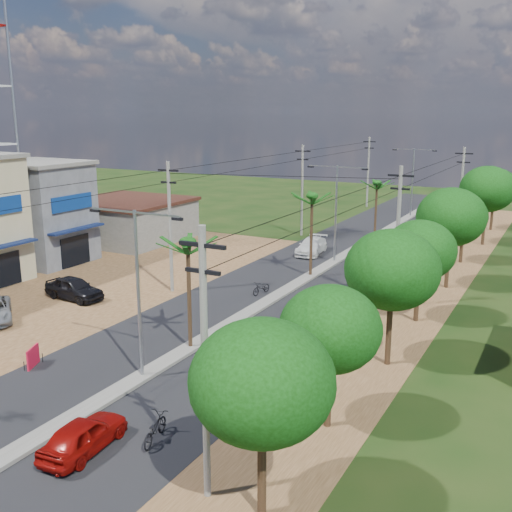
{
  "coord_description": "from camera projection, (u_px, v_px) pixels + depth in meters",
  "views": [
    {
      "loc": [
        17.01,
        -20.36,
        12.24
      ],
      "look_at": [
        -0.98,
        13.13,
        3.0
      ],
      "focal_mm": 42.0,
      "sensor_mm": 36.0,
      "label": 1
    }
  ],
  "objects": [
    {
      "name": "median",
      "position": [
        300.0,
        282.0,
        43.53
      ],
      "size": [
        1.0,
        90.0,
        0.18
      ],
      "primitive_type": "cube",
      "color": "#605E56",
      "rests_on": "ground"
    },
    {
      "name": "moto_rider_west_a",
      "position": [
        261.0,
        288.0,
        40.84
      ],
      "size": [
        0.92,
        1.81,
        0.91
      ],
      "primitive_type": "imported",
      "rotation": [
        0.0,
        0.0,
        -0.19
      ],
      "color": "black",
      "rests_on": "ground"
    },
    {
      "name": "streetlight_mid",
      "position": [
        336.0,
        205.0,
        48.41
      ],
      "size": [
        5.1,
        0.18,
        8.0
      ],
      "color": "gray",
      "rests_on": "ground"
    },
    {
      "name": "ground",
      "position": [
        142.0,
        378.0,
        28.14
      ],
      "size": [
        160.0,
        160.0,
        0.0
      ],
      "primitive_type": "plane",
      "color": "black",
      "rests_on": "ground"
    },
    {
      "name": "tree_east_a",
      "position": [
        262.0,
        382.0,
        17.58
      ],
      "size": [
        4.4,
        4.4,
        6.37
      ],
      "color": "black",
      "rests_on": "ground"
    },
    {
      "name": "moto_rider_east",
      "position": [
        155.0,
        429.0,
        22.62
      ],
      "size": [
        1.14,
        2.07,
        1.03
      ],
      "primitive_type": "imported",
      "rotation": [
        0.0,
        0.0,
        3.39
      ],
      "color": "black",
      "rests_on": "ground"
    },
    {
      "name": "palm_median_mid",
      "position": [
        312.0,
        200.0,
        43.87
      ],
      "size": [
        2.0,
        2.0,
        6.55
      ],
      "color": "black",
      "rests_on": "ground"
    },
    {
      "name": "utility_pole_w_d",
      "position": [
        368.0,
        170.0,
        77.32
      ],
      "size": [
        1.6,
        0.24,
        9.0
      ],
      "color": "#605E56",
      "rests_on": "ground"
    },
    {
      "name": "tree_east_f",
      "position": [
        464.0,
        216.0,
        48.67
      ],
      "size": [
        3.8,
        3.8,
        5.52
      ],
      "color": "black",
      "rests_on": "ground"
    },
    {
      "name": "tree_east_d",
      "position": [
        420.0,
        250.0,
        34.78
      ],
      "size": [
        4.2,
        4.2,
        6.13
      ],
      "color": "black",
      "rests_on": "ground"
    },
    {
      "name": "streetlight_far",
      "position": [
        413.0,
        176.0,
        69.81
      ],
      "size": [
        5.1,
        0.18,
        8.0
      ],
      "color": "gray",
      "rests_on": "ground"
    },
    {
      "name": "shophouse_grey",
      "position": [
        37.0,
        212.0,
        49.25
      ],
      "size": [
        9.0,
        6.4,
        8.3
      ],
      "color": "#4C4F54",
      "rests_on": "ground"
    },
    {
      "name": "tree_east_c",
      "position": [
        392.0,
        270.0,
        28.53
      ],
      "size": [
        4.6,
        4.6,
        6.83
      ],
      "color": "black",
      "rests_on": "ground"
    },
    {
      "name": "streetlight_near",
      "position": [
        138.0,
        280.0,
        27.01
      ],
      "size": [
        5.1,
        0.18,
        8.0
      ],
      "color": "gray",
      "rests_on": "ground"
    },
    {
      "name": "car_silver_mid",
      "position": [
        368.0,
        281.0,
        41.52
      ],
      "size": [
        3.0,
        4.89,
        1.52
      ],
      "primitive_type": "imported",
      "rotation": [
        0.0,
        0.0,
        3.47
      ],
      "color": "#909498",
      "rests_on": "ground"
    },
    {
      "name": "dirt_lot_west",
      "position": [
        45.0,
        290.0,
        41.89
      ],
      "size": [
        18.0,
        46.0,
        0.04
      ],
      "primitive_type": "cube",
      "color": "#54381D",
      "rests_on": "ground"
    },
    {
      "name": "tree_east_h",
      "position": [
        495.0,
        186.0,
        62.05
      ],
      "size": [
        4.4,
        4.4,
        6.52
      ],
      "color": "black",
      "rests_on": "ground"
    },
    {
      "name": "roadside_sign",
      "position": [
        33.0,
        357.0,
        29.25
      ],
      "size": [
        0.58,
        1.18,
        1.04
      ],
      "rotation": [
        0.0,
        0.0,
        0.42
      ],
      "color": "#B8112B",
      "rests_on": "ground"
    },
    {
      "name": "utility_pole_e_c",
      "position": [
        461.0,
        193.0,
        56.1
      ],
      "size": [
        1.6,
        0.24,
        9.0
      ],
      "color": "#605E56",
      "rests_on": "ground"
    },
    {
      "name": "car_white_far",
      "position": [
        311.0,
        247.0,
        52.32
      ],
      "size": [
        2.48,
        4.94,
        1.38
      ],
      "primitive_type": "imported",
      "rotation": [
        0.0,
        0.0,
        0.12
      ],
      "color": "silver",
      "rests_on": "ground"
    },
    {
      "name": "utility_pole_w_c",
      "position": [
        302.0,
        188.0,
        59.34
      ],
      "size": [
        1.6,
        0.24,
        9.0
      ],
      "color": "#605E56",
      "rests_on": "ground"
    },
    {
      "name": "car_parked_dark",
      "position": [
        74.0,
        289.0,
        39.71
      ],
      "size": [
        4.52,
        2.15,
        1.49
      ],
      "primitive_type": "imported",
      "rotation": [
        0.0,
        0.0,
        1.48
      ],
      "color": "black",
      "rests_on": "ground"
    },
    {
      "name": "tree_east_b",
      "position": [
        330.0,
        329.0,
        22.9
      ],
      "size": [
        4.0,
        4.0,
        5.83
      ],
      "color": "black",
      "rests_on": "ground"
    },
    {
      "name": "low_shed",
      "position": [
        127.0,
        220.0,
        57.88
      ],
      "size": [
        10.4,
        10.4,
        3.95
      ],
      "color": "#605E56",
      "rests_on": "ground"
    },
    {
      "name": "utility_pole_w_b",
      "position": [
        170.0,
        224.0,
        40.51
      ],
      "size": [
        1.6,
        0.24,
        9.0
      ],
      "color": "#605E56",
      "rests_on": "ground"
    },
    {
      "name": "utility_pole_e_b",
      "position": [
        398.0,
        234.0,
        37.27
      ],
      "size": [
        1.6,
        0.24,
        9.0
      ],
      "color": "#605E56",
      "rests_on": "ground"
    },
    {
      "name": "tree_east_g",
      "position": [
        487.0,
        189.0,
        54.93
      ],
      "size": [
        5.0,
        5.0,
        7.38
      ],
      "color": "black",
      "rests_on": "ground"
    },
    {
      "name": "utility_pole_e_a",
      "position": [
        205.0,
        360.0,
        18.44
      ],
      "size": [
        1.6,
        0.24,
        9.0
      ],
      "color": "#605E56",
      "rests_on": "ground"
    },
    {
      "name": "car_red_near",
      "position": [
        84.0,
        436.0,
        21.92
      ],
      "size": [
        1.85,
        3.94,
        1.3
      ],
      "primitive_type": "imported",
      "rotation": [
        0.0,
        0.0,
        3.22
      ],
      "color": "maroon",
      "rests_on": "ground"
    },
    {
      "name": "dirt_shoulder_east",
      "position": [
        405.0,
        314.0,
        37.07
      ],
      "size": [
        5.0,
        90.0,
        0.03
      ],
      "primitive_type": "cube",
      "color": "#54381D",
      "rests_on": "ground"
    },
    {
      "name": "palm_median_near",
      "position": [
        188.0,
        247.0,
        30.26
      ],
      "size": [
        2.0,
        2.0,
        6.15
      ],
      "color": "black",
      "rests_on": "ground"
    },
    {
      "name": "road",
      "position": [
        282.0,
        294.0,
        40.98
      ],
      "size": [
        12.0,
        110.0,
        0.04
      ],
      "primitive_type": "cube",
      "color": "black",
      "rests_on": "ground"
    },
    {
      "name": "tree_east_e",
      "position": [
        451.0,
        217.0,
        41.36
      ],
      "size": [
        4.8,
        4.8,
        7.14
      ],
      "color": "black",
      "rests_on": "ground"
    },
    {
      "name": "moto_rider_west_b",
      "position": [
        314.0,
        248.0,
        52.49
      ],
      "size": [
        0.72,
        1.68,
        0.98
      ],
      "primitive_type": "imported",
      "rotation": [
        0.0,
        0.0,
        -0.17
      ],
      "color": "black",
      "rests_on": "ground"
    },
    {
      "name": "palm_median_far",
      "position": [
        377.0,
        185.0,
        57.72
      ],
      "size": [
        2.0,
        2.0,
        5.85
      ],
      "color": "black",
      "rests_on": "ground"
    }
  ]
}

